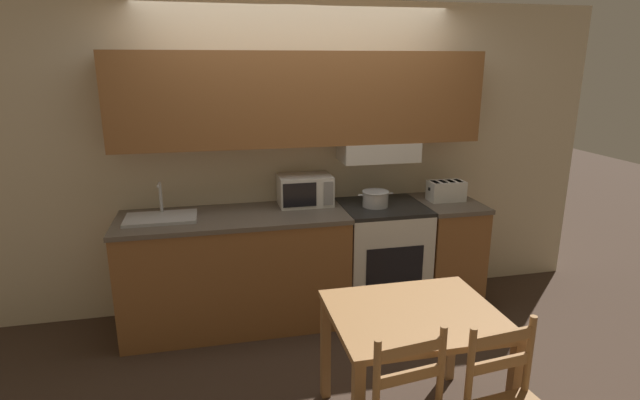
# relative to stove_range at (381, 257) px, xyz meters

# --- Properties ---
(ground_plane) EXTENTS (16.00, 16.00, 0.00)m
(ground_plane) POSITION_rel_stove_range_xyz_m (-0.64, 0.32, -0.46)
(ground_plane) COLOR #3D2D23
(wall_back) EXTENTS (5.32, 0.38, 2.55)m
(wall_back) POSITION_rel_stove_range_xyz_m (-0.63, 0.25, 1.07)
(wall_back) COLOR beige
(wall_back) RESTS_ON ground_plane
(lower_counter_main) EXTENTS (1.77, 0.67, 0.92)m
(lower_counter_main) POSITION_rel_stove_range_xyz_m (-1.23, -0.00, 0.00)
(lower_counter_main) COLOR brown
(lower_counter_main) RESTS_ON ground_plane
(lower_counter_right_stub) EXTENTS (0.49, 0.67, 0.92)m
(lower_counter_right_stub) POSITION_rel_stove_range_xyz_m (0.59, -0.00, 0.00)
(lower_counter_right_stub) COLOR brown
(lower_counter_right_stub) RESTS_ON ground_plane
(stove_range) EXTENTS (0.68, 0.65, 0.92)m
(stove_range) POSITION_rel_stove_range_xyz_m (0.00, 0.00, 0.00)
(stove_range) COLOR silver
(stove_range) RESTS_ON ground_plane
(cooking_pot) EXTENTS (0.30, 0.22, 0.13)m
(cooking_pot) POSITION_rel_stove_range_xyz_m (-0.07, -0.02, 0.53)
(cooking_pot) COLOR #B7BABF
(cooking_pot) RESTS_ON stove_range
(microwave) EXTENTS (0.43, 0.30, 0.25)m
(microwave) POSITION_rel_stove_range_xyz_m (-0.63, 0.16, 0.59)
(microwave) COLOR silver
(microwave) RESTS_ON lower_counter_main
(toaster) EXTENTS (0.32, 0.17, 0.17)m
(toaster) POSITION_rel_stove_range_xyz_m (0.57, 0.02, 0.55)
(toaster) COLOR silver
(toaster) RESTS_ON lower_counter_right_stub
(sink_basin) EXTENTS (0.53, 0.33, 0.27)m
(sink_basin) POSITION_rel_stove_range_xyz_m (-1.76, -0.00, 0.48)
(sink_basin) COLOR #B7BABF
(sink_basin) RESTS_ON lower_counter_main
(dining_table) EXTENTS (0.93, 0.77, 0.73)m
(dining_table) POSITION_rel_stove_range_xyz_m (-0.31, -1.43, 0.16)
(dining_table) COLOR #9E7042
(dining_table) RESTS_ON ground_plane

